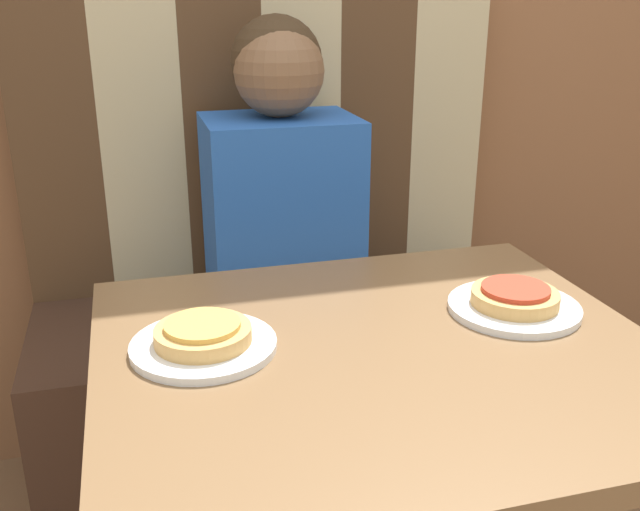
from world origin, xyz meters
TOP-DOWN VIEW (x-y plane):
  - booth_seat at (0.00, 0.66)m, footprint 1.16×0.50m
  - booth_backrest at (-0.00, 0.88)m, footprint 1.16×0.07m
  - dining_table at (0.00, 0.00)m, footprint 0.81×0.71m
  - person at (0.00, 0.67)m, footprint 0.33×0.25m
  - plate_left at (-0.25, 0.06)m, footprint 0.21×0.21m
  - plate_right at (0.25, 0.06)m, footprint 0.21×0.21m
  - pizza_left at (-0.25, 0.06)m, footprint 0.14×0.14m
  - pizza_right at (0.25, 0.06)m, footprint 0.14×0.14m

SIDE VIEW (x-z plane):
  - booth_seat at x=0.00m, z-range 0.00..0.49m
  - dining_table at x=0.00m, z-range 0.25..0.98m
  - plate_left at x=-0.25m, z-range 0.72..0.74m
  - plate_right at x=0.25m, z-range 0.72..0.74m
  - pizza_left at x=-0.25m, z-range 0.73..0.76m
  - pizza_right at x=0.25m, z-range 0.73..0.76m
  - person at x=0.00m, z-range 0.48..1.15m
  - booth_backrest at x=0.00m, z-range 0.49..1.27m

